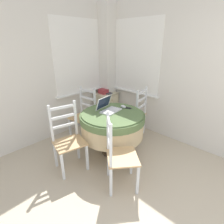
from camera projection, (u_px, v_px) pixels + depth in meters
corner_room_shell at (122, 75)px, 2.80m from camera, size 4.31×5.10×2.55m
round_dining_table at (112, 123)px, 2.83m from camera, size 1.04×1.04×0.74m
laptop at (108, 108)px, 2.84m from camera, size 0.38×0.33×0.22m
computer_mouse at (123, 107)px, 2.96m from camera, size 0.07×0.10×0.05m
cell_phone at (128, 108)px, 2.96m from camera, size 0.09×0.13×0.01m
dining_chair_near_back_window at (84, 116)px, 3.34m from camera, size 0.42×0.45×1.00m
dining_chair_near_right_window at (135, 114)px, 3.41m from camera, size 0.47×0.44×1.00m
dining_chair_camera_near at (119, 155)px, 2.19m from camera, size 0.56×0.57×1.00m
dining_chair_left_flank at (68, 140)px, 2.53m from camera, size 0.49×0.47×1.00m
corner_cabinet at (106, 107)px, 4.15m from camera, size 0.50×0.40×0.67m
storage_box at (103, 91)px, 3.98m from camera, size 0.16×0.20×0.10m
book_on_cabinet at (107, 93)px, 4.00m from camera, size 0.14×0.22×0.02m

